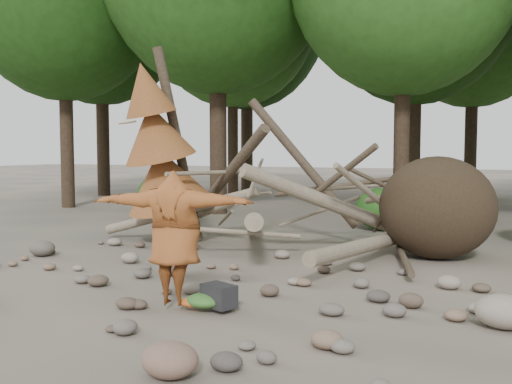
% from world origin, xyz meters
% --- Properties ---
extents(ground, '(120.00, 120.00, 0.00)m').
position_xyz_m(ground, '(0.00, 0.00, 0.00)').
color(ground, '#514C44').
rests_on(ground, ground).
extents(deadfall_pile, '(8.55, 5.24, 3.30)m').
position_xyz_m(deadfall_pile, '(2.02, 4.24, 0.95)').
color(deadfall_pile, '#332619').
rests_on(deadfall_pile, ground).
extents(dead_conifer, '(2.06, 2.16, 4.35)m').
position_xyz_m(dead_conifer, '(-3.12, 3.37, 2.11)').
color(dead_conifer, '#4C3F30').
rests_on(dead_conifer, ground).
extents(bush_left, '(1.80, 1.80, 1.44)m').
position_xyz_m(bush_left, '(-5.50, 7.20, 0.72)').
color(bush_left, '#1E4813').
rests_on(bush_left, ground).
extents(bush_mid, '(1.40, 1.40, 1.12)m').
position_xyz_m(bush_mid, '(0.80, 7.80, 0.56)').
color(bush_mid, '#285C1A').
rests_on(bush_mid, ground).
extents(frisbee_thrower, '(2.32, 1.10, 2.44)m').
position_xyz_m(frisbee_thrower, '(-0.04, -0.81, 0.96)').
color(frisbee_thrower, brown).
rests_on(frisbee_thrower, ground).
extents(backpack, '(0.51, 0.43, 0.29)m').
position_xyz_m(backpack, '(0.52, -0.64, 0.15)').
color(backpack, black).
rests_on(backpack, ground).
extents(cloth_green, '(0.48, 0.40, 0.18)m').
position_xyz_m(cloth_green, '(0.34, -0.72, 0.09)').
color(cloth_green, '#38692A').
rests_on(cloth_green, ground).
extents(cloth_orange, '(0.33, 0.27, 0.12)m').
position_xyz_m(cloth_orange, '(0.18, -0.76, 0.06)').
color(cloth_orange, '#BB5A20').
rests_on(cloth_orange, ground).
extents(boulder_front_right, '(0.55, 0.49, 0.33)m').
position_xyz_m(boulder_front_right, '(1.14, -2.73, 0.16)').
color(boulder_front_right, '#7C5D4D').
rests_on(boulder_front_right, ground).
extents(boulder_mid_right, '(0.67, 0.60, 0.40)m').
position_xyz_m(boulder_mid_right, '(3.90, 0.14, 0.20)').
color(boulder_mid_right, gray).
rests_on(boulder_mid_right, ground).
extents(boulder_mid_left, '(0.52, 0.47, 0.31)m').
position_xyz_m(boulder_mid_left, '(-4.51, 1.31, 0.16)').
color(boulder_mid_left, '#5A544C').
rests_on(boulder_mid_left, ground).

